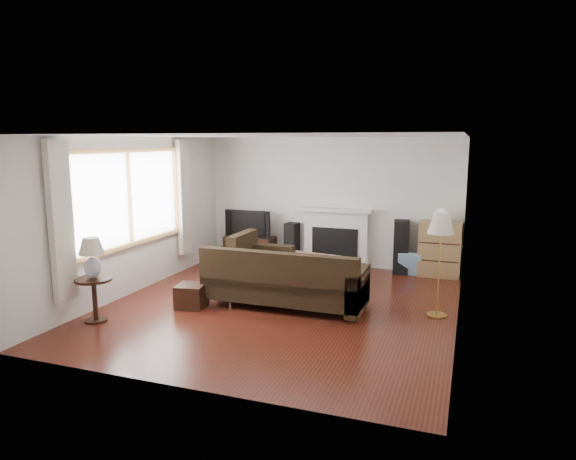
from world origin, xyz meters
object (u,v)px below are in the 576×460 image
(floor_lamp, at_px, (439,266))
(side_table, at_px, (95,300))
(coffee_table, at_px, (318,271))
(sectional_sofa, at_px, (285,279))
(bookshelf, at_px, (440,249))
(tv_stand, at_px, (250,249))

(floor_lamp, distance_m, side_table, 4.74)
(coffee_table, xyz_separation_m, side_table, (-2.34, -2.75, 0.06))
(coffee_table, bearing_deg, sectional_sofa, -85.20)
(sectional_sofa, height_order, floor_lamp, floor_lamp)
(sectional_sofa, height_order, coffee_table, sectional_sofa)
(bookshelf, xyz_separation_m, sectional_sofa, (-2.05, -2.51, -0.09))
(bookshelf, xyz_separation_m, floor_lamp, (0.12, -2.22, 0.22))
(floor_lamp, bearing_deg, tv_stand, 150.28)
(tv_stand, bearing_deg, bookshelf, 0.58)
(tv_stand, bearing_deg, sectional_sofa, -56.13)
(side_table, bearing_deg, sectional_sofa, 34.18)
(tv_stand, xyz_separation_m, floor_lamp, (3.82, -2.18, 0.47))
(coffee_table, xyz_separation_m, floor_lamp, (2.03, -0.96, 0.49))
(bookshelf, relative_size, floor_lamp, 0.69)
(tv_stand, height_order, sectional_sofa, sectional_sofa)
(sectional_sofa, relative_size, floor_lamp, 1.77)
(bookshelf, xyz_separation_m, side_table, (-4.25, -4.01, -0.20))
(bookshelf, bearing_deg, coffee_table, -146.67)
(coffee_table, height_order, floor_lamp, floor_lamp)
(tv_stand, distance_m, floor_lamp, 4.43)
(bookshelf, height_order, sectional_sofa, bookshelf)
(coffee_table, height_order, side_table, side_table)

